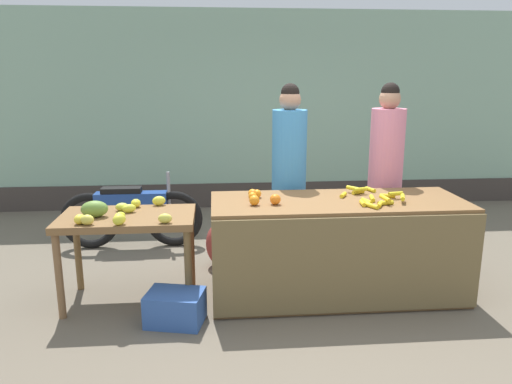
% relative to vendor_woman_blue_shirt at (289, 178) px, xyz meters
% --- Properties ---
extents(ground_plane, '(24.00, 24.00, 0.00)m').
position_rel_vendor_woman_blue_shirt_xyz_m(ground_plane, '(-0.06, -0.67, -0.94)').
color(ground_plane, '#665B4C').
extents(market_wall_back, '(8.72, 0.23, 2.84)m').
position_rel_vendor_woman_blue_shirt_xyz_m(market_wall_back, '(-0.06, 2.53, 0.45)').
color(market_wall_back, '#8CB299').
rests_on(market_wall_back, ground).
extents(fruit_stall_counter, '(2.21, 0.87, 0.87)m').
position_rel_vendor_woman_blue_shirt_xyz_m(fruit_stall_counter, '(0.33, -0.68, -0.50)').
color(fruit_stall_counter, brown).
rests_on(fruit_stall_counter, ground).
extents(side_table_wooden, '(1.13, 0.66, 0.78)m').
position_rel_vendor_woman_blue_shirt_xyz_m(side_table_wooden, '(-1.48, -0.67, -0.26)').
color(side_table_wooden, brown).
rests_on(side_table_wooden, ground).
extents(banana_bunch_pile, '(0.55, 0.70, 0.07)m').
position_rel_vendor_woman_blue_shirt_xyz_m(banana_bunch_pile, '(0.63, -0.71, -0.04)').
color(banana_bunch_pile, gold).
rests_on(banana_bunch_pile, fruit_stall_counter).
extents(orange_pile, '(0.27, 0.36, 0.09)m').
position_rel_vendor_woman_blue_shirt_xyz_m(orange_pile, '(-0.36, -0.65, -0.03)').
color(orange_pile, orange).
rests_on(orange_pile, fruit_stall_counter).
extents(mango_papaya_pile, '(0.78, 0.69, 0.14)m').
position_rel_vendor_woman_blue_shirt_xyz_m(mango_papaya_pile, '(-1.60, -0.72, -0.10)').
color(mango_papaya_pile, '#D4DA38').
rests_on(mango_papaya_pile, side_table_wooden).
extents(vendor_woman_blue_shirt, '(0.34, 0.34, 1.86)m').
position_rel_vendor_woman_blue_shirt_xyz_m(vendor_woman_blue_shirt, '(0.00, 0.00, 0.00)').
color(vendor_woman_blue_shirt, '#33333D').
rests_on(vendor_woman_blue_shirt, ground).
extents(vendor_woman_pink_shirt, '(0.34, 0.34, 1.87)m').
position_rel_vendor_woman_blue_shirt_xyz_m(vendor_woman_pink_shirt, '(0.99, 0.01, 0.00)').
color(vendor_woman_pink_shirt, '#33333D').
rests_on(vendor_woman_pink_shirt, ground).
extents(parked_motorcycle, '(1.60, 0.18, 0.88)m').
position_rel_vendor_woman_blue_shirt_xyz_m(parked_motorcycle, '(-1.69, 0.74, -0.54)').
color(parked_motorcycle, black).
rests_on(parked_motorcycle, ground).
extents(produce_crate, '(0.50, 0.41, 0.26)m').
position_rel_vendor_woman_blue_shirt_xyz_m(produce_crate, '(-1.07, -1.11, -0.81)').
color(produce_crate, '#3359A5').
rests_on(produce_crate, ground).
extents(produce_sack, '(0.46, 0.44, 0.48)m').
position_rel_vendor_woman_blue_shirt_xyz_m(produce_sack, '(-0.67, 0.05, -0.70)').
color(produce_sack, maroon).
rests_on(produce_sack, ground).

